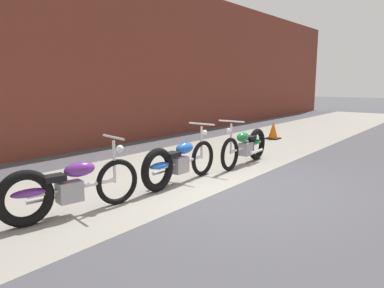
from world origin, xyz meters
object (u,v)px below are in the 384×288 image
at_px(motorcycle_blue, 176,163).
at_px(motorcycle_purple, 64,188).
at_px(motorcycle_green, 247,146).
at_px(traffic_cone, 273,131).

bearing_deg(motorcycle_blue, motorcycle_purple, 174.37).
relative_size(motorcycle_purple, motorcycle_green, 0.99).
xyz_separation_m(motorcycle_purple, motorcycle_blue, (2.13, -0.16, 0.00)).
distance_m(motorcycle_purple, motorcycle_blue, 2.13).
bearing_deg(motorcycle_purple, motorcycle_green, 6.91).
distance_m(motorcycle_purple, motorcycle_green, 4.41).
height_order(motorcycle_purple, motorcycle_blue, same).
xyz_separation_m(motorcycle_blue, traffic_cone, (5.88, 0.96, -0.15)).
height_order(motorcycle_green, traffic_cone, motorcycle_green).
xyz_separation_m(motorcycle_purple, motorcycle_green, (4.40, -0.30, 0.00)).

